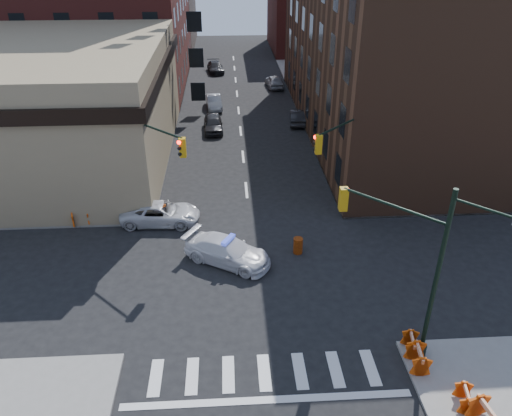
{
  "coord_description": "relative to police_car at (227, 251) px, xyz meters",
  "views": [
    {
      "loc": [
        -1.26,
        -21.59,
        16.16
      ],
      "look_at": [
        0.28,
        3.4,
        2.2
      ],
      "focal_mm": 35.0,
      "sensor_mm": 36.0,
      "label": 1
    }
  ],
  "objects": [
    {
      "name": "pedestrian_c",
      "position": [
        -11.57,
        8.55,
        0.28
      ],
      "size": [
        1.06,
        0.63,
        1.7
      ],
      "primitive_type": "imported",
      "rotation": [
        0.0,
        0.0,
        0.22
      ],
      "color": "#1D212C",
      "rests_on": "sidewalk_nw"
    },
    {
      "name": "tree_ne_near",
      "position": [
        8.93,
        24.72,
        2.77
      ],
      "size": [
        3.0,
        3.0,
        4.85
      ],
      "color": "black",
      "rests_on": "sidewalk_ne"
    },
    {
      "name": "parked_car_wdeep",
      "position": [
        -1.07,
        42.65,
        -0.06
      ],
      "size": [
        2.45,
        4.75,
        1.32
      ],
      "primitive_type": "imported",
      "rotation": [
        0.0,
        0.0,
        0.14
      ],
      "color": "black",
      "rests_on": "ground"
    },
    {
      "name": "parked_car_wnear",
      "position": [
        -1.07,
        20.86,
        -0.01
      ],
      "size": [
        1.88,
        4.26,
        1.43
      ],
      "primitive_type": "imported",
      "rotation": [
        0.0,
        0.0,
        0.05
      ],
      "color": "black",
      "rests_on": "ground"
    },
    {
      "name": "barricade_se_a",
      "position": [
        7.83,
        -7.45,
        -0.15
      ],
      "size": [
        0.73,
        1.2,
        0.84
      ],
      "primitive_type": null,
      "rotation": [
        0.0,
        0.0,
        1.41
      ],
      "color": "red",
      "rests_on": "sidewalk_se"
    },
    {
      "name": "pedestrian_b",
      "position": [
        -7.62,
        6.82,
        0.27
      ],
      "size": [
        1.01,
        0.94,
        1.67
      ],
      "primitive_type": "imported",
      "rotation": [
        0.0,
        0.0,
        0.48
      ],
      "color": "black",
      "rests_on": "sidewalk_nw"
    },
    {
      "name": "tree_ne_far",
      "position": [
        8.93,
        32.72,
        2.77
      ],
      "size": [
        3.0,
        3.0,
        4.85
      ],
      "color": "black",
      "rests_on": "sidewalk_ne"
    },
    {
      "name": "police_car",
      "position": [
        0.0,
        0.0,
        0.0
      ],
      "size": [
        5.31,
        4.27,
        1.44
      ],
      "primitive_type": "imported",
      "rotation": [
        0.0,
        0.0,
        1.04
      ],
      "color": "white",
      "rests_on": "ground"
    },
    {
      "name": "barrel_bank",
      "position": [
        -4.07,
        5.02,
        -0.24
      ],
      "size": [
        0.57,
        0.57,
        0.97
      ],
      "primitive_type": "cylinder",
      "rotation": [
        0.0,
        0.0,
        -0.05
      ],
      "color": "#D15509",
      "rests_on": "ground"
    },
    {
      "name": "signal_pole_se",
      "position": [
        7.47,
        -6.8,
        3.89
      ],
      "size": [
        5.4,
        5.27,
        8.0
      ],
      "rotation": [
        0.0,
        0.0,
        2.36
      ],
      "color": "black",
      "rests_on": "sidewalk_se"
    },
    {
      "name": "signal_pole_ne",
      "position": [
        7.26,
        4.07,
        3.62
      ],
      "size": [
        3.67,
        3.58,
        8.0
      ],
      "rotation": [
        0.0,
        0.0,
        -2.36
      ],
      "color": "black",
      "rests_on": "sidewalk_ne"
    },
    {
      "name": "parked_car_wfar",
      "position": [
        -1.07,
        27.57,
        -0.05
      ],
      "size": [
        1.82,
        4.19,
        1.34
      ],
      "primitive_type": "imported",
      "rotation": [
        0.0,
        0.0,
        0.1
      ],
      "color": "#92949A",
      "rests_on": "ground"
    },
    {
      "name": "sidewalk_ne",
      "position": [
        24.43,
        31.47,
        -0.65
      ],
      "size": [
        34.0,
        54.5,
        0.15
      ],
      "primitive_type": "cube",
      "color": "gray",
      "rests_on": "ground"
    },
    {
      "name": "barricade_nw_b",
      "position": [
        -9.05,
        4.42,
        -0.12
      ],
      "size": [
        1.31,
        0.88,
        0.9
      ],
      "primitive_type": null,
      "rotation": [
        0.0,
        0.0,
        0.26
      ],
      "color": "orange",
      "rests_on": "sidewalk_nw"
    },
    {
      "name": "signal_pole_nw",
      "position": [
        -4.42,
        4.06,
        3.62
      ],
      "size": [
        3.58,
        3.67,
        8.0
      ],
      "rotation": [
        0.0,
        0.0,
        -0.79
      ],
      "color": "black",
      "rests_on": "sidewalk_nw"
    },
    {
      "name": "barrel_road",
      "position": [
        4.02,
        0.67,
        -0.24
      ],
      "size": [
        0.7,
        0.7,
        0.96
      ],
      "primitive_type": "cylinder",
      "rotation": [
        0.0,
        0.0,
        -0.39
      ],
      "color": "#EE4A0B",
      "rests_on": "ground"
    },
    {
      "name": "sidewalk_nw",
      "position": [
        -21.57,
        31.47,
        -0.65
      ],
      "size": [
        34.0,
        54.5,
        0.15
      ],
      "primitive_type": "cube",
      "color": "gray",
      "rests_on": "ground"
    },
    {
      "name": "commercial_row_ne",
      "position": [
        14.43,
        21.22,
        6.28
      ],
      "size": [
        14.0,
        34.0,
        14.0
      ],
      "primitive_type": "cube",
      "color": "#4F301F",
      "rests_on": "ground"
    },
    {
      "name": "parked_car_enear",
      "position": [
        6.93,
        22.45,
        -0.05
      ],
      "size": [
        1.83,
        4.18,
        1.34
      ],
      "primitive_type": "imported",
      "rotation": [
        0.0,
        0.0,
        3.04
      ],
      "color": "black",
      "rests_on": "ground"
    },
    {
      "name": "bank_building",
      "position": [
        -15.57,
        15.22,
        3.78
      ],
      "size": [
        22.0,
        22.0,
        9.0
      ],
      "primitive_type": "cube",
      "color": "#89795A",
      "rests_on": "ground"
    },
    {
      "name": "barricade_nw_a",
      "position": [
        -6.72,
        5.21,
        -0.09
      ],
      "size": [
        1.35,
        0.81,
        0.95
      ],
      "primitive_type": null,
      "rotation": [
        0.0,
        0.0,
        0.14
      ],
      "color": "#D7620A",
      "rests_on": "sidewalk_nw"
    },
    {
      "name": "barricade_se_b",
      "position": [
        7.83,
        -8.28,
        -0.1
      ],
      "size": [
        0.76,
        1.32,
        0.94
      ],
      "primitive_type": null,
      "rotation": [
        0.0,
        0.0,
        1.46
      ],
      "color": "red",
      "rests_on": "sidewalk_se"
    },
    {
      "name": "barricade_se_c",
      "position": [
        8.95,
        -10.31,
        -0.17
      ],
      "size": [
        0.72,
        1.15,
        0.8
      ],
      "primitive_type": null,
      "rotation": [
        0.0,
        0.0,
        1.38
      ],
      "color": "red",
      "rests_on": "sidewalk_se"
    },
    {
      "name": "ground",
      "position": [
        1.43,
        -1.28,
        -0.72
      ],
      "size": [
        140.0,
        140.0,
        0.0
      ],
      "primitive_type": "plane",
      "color": "black",
      "rests_on": "ground"
    },
    {
      "name": "pickup",
      "position": [
        -4.14,
        4.53,
        -0.04
      ],
      "size": [
        5.03,
        2.54,
        1.37
      ],
      "primitive_type": "imported",
      "rotation": [
        0.0,
        0.0,
        1.51
      ],
      "color": "silver",
      "rests_on": "ground"
    },
    {
      "name": "filler_ne",
      "position": [
        15.43,
        56.72,
        5.28
      ],
      "size": [
        16.0,
        16.0,
        12.0
      ],
      "primitive_type": "cube",
      "color": "maroon",
      "rests_on": "ground"
    },
    {
      "name": "parked_car_efar",
      "position": [
        5.9,
        35.06,
        -0.01
      ],
      "size": [
        2.04,
        4.32,
        1.43
      ],
      "primitive_type": "imported",
      "rotation": [
        0.0,
        0.0,
        3.23
      ],
      "color": "gray",
      "rests_on": "ground"
    },
    {
      "name": "pedestrian_a",
      "position": [
        -7.33,
        6.88,
        0.25
      ],
      "size": [
        0.62,
        0.43,
        1.64
      ],
      "primitive_type": "imported",
      "rotation": [
        0.0,
        0.0,
        -0.07
      ],
      "color": "black",
      "rests_on": "sidewalk_nw"
    }
  ]
}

